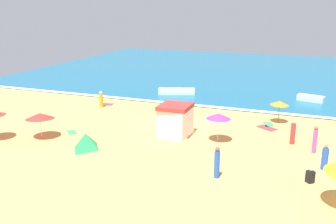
{
  "coord_description": "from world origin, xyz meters",
  "views": [
    {
      "loc": [
        9.65,
        -27.45,
        9.45
      ],
      "look_at": [
        -1.13,
        0.77,
        0.8
      ],
      "focal_mm": 39.47,
      "sensor_mm": 36.0,
      "label": 1
    }
  ],
  "objects_px": {
    "beach_umbrella_0": "(280,103)",
    "beach_umbrella_1": "(219,116)",
    "lifeguard_cabana": "(175,120)",
    "beachgoer_6": "(293,133)",
    "beach_umbrella_3": "(40,116)",
    "beach_tent": "(86,141)",
    "beachgoer_2": "(217,163)",
    "beachgoer_3": "(101,100)",
    "small_boat_0": "(177,91)",
    "beachgoer_0": "(310,176)",
    "beachgoer_1": "(325,158)",
    "beachgoer_5": "(315,139)",
    "small_boat_1": "(311,98)"
  },
  "relations": [
    {
      "from": "beach_umbrella_0",
      "to": "beach_tent",
      "type": "height_order",
      "value": "beach_umbrella_0"
    },
    {
      "from": "lifeguard_cabana",
      "to": "beachgoer_5",
      "type": "xyz_separation_m",
      "value": [
        9.86,
        0.06,
        -0.28
      ]
    },
    {
      "from": "lifeguard_cabana",
      "to": "beachgoer_3",
      "type": "distance_m",
      "value": 10.84
    },
    {
      "from": "beach_umbrella_3",
      "to": "beachgoer_6",
      "type": "distance_m",
      "value": 18.39
    },
    {
      "from": "beachgoer_0",
      "to": "beach_umbrella_0",
      "type": "bearing_deg",
      "value": 103.7
    },
    {
      "from": "beachgoer_0",
      "to": "small_boat_0",
      "type": "bearing_deg",
      "value": 128.96
    },
    {
      "from": "beach_umbrella_0",
      "to": "beachgoer_3",
      "type": "xyz_separation_m",
      "value": [
        -16.56,
        -0.93,
        -0.96
      ]
    },
    {
      "from": "beachgoer_3",
      "to": "beachgoer_6",
      "type": "bearing_deg",
      "value": -12.16
    },
    {
      "from": "beachgoer_3",
      "to": "beach_umbrella_1",
      "type": "bearing_deg",
      "value": -22.3
    },
    {
      "from": "beach_umbrella_0",
      "to": "beachgoer_6",
      "type": "relative_size",
      "value": 1.23
    },
    {
      "from": "beach_umbrella_3",
      "to": "beachgoer_1",
      "type": "relative_size",
      "value": 1.82
    },
    {
      "from": "beachgoer_1",
      "to": "small_boat_1",
      "type": "relative_size",
      "value": 0.57
    },
    {
      "from": "beachgoer_1",
      "to": "beachgoer_2",
      "type": "distance_m",
      "value": 6.71
    },
    {
      "from": "beach_umbrella_3",
      "to": "beachgoer_1",
      "type": "distance_m",
      "value": 19.67
    },
    {
      "from": "beach_umbrella_3",
      "to": "beachgoer_0",
      "type": "bearing_deg",
      "value": -1.95
    },
    {
      "from": "beach_umbrella_1",
      "to": "small_boat_0",
      "type": "relative_size",
      "value": 0.54
    },
    {
      "from": "small_boat_0",
      "to": "beachgoer_6",
      "type": "bearing_deg",
      "value": -41.73
    },
    {
      "from": "beachgoer_2",
      "to": "beachgoer_0",
      "type": "bearing_deg",
      "value": 13.94
    },
    {
      "from": "beachgoer_1",
      "to": "small_boat_0",
      "type": "xyz_separation_m",
      "value": [
        -14.88,
        15.3,
        -0.35
      ]
    },
    {
      "from": "beach_tent",
      "to": "beachgoer_3",
      "type": "bearing_deg",
      "value": 115.45
    },
    {
      "from": "lifeguard_cabana",
      "to": "small_boat_1",
      "type": "xyz_separation_m",
      "value": [
        9.53,
        14.54,
        -0.84
      ]
    },
    {
      "from": "beach_umbrella_0",
      "to": "beach_umbrella_1",
      "type": "distance_m",
      "value": 7.23
    },
    {
      "from": "beachgoer_3",
      "to": "beachgoer_5",
      "type": "distance_m",
      "value": 20.04
    },
    {
      "from": "beachgoer_1",
      "to": "beachgoer_5",
      "type": "xyz_separation_m",
      "value": [
        -0.57,
        2.6,
        0.23
      ]
    },
    {
      "from": "beach_tent",
      "to": "beachgoer_6",
      "type": "bearing_deg",
      "value": 24.82
    },
    {
      "from": "beach_umbrella_0",
      "to": "beachgoer_6",
      "type": "xyz_separation_m",
      "value": [
        1.37,
        -4.8,
        -0.9
      ]
    },
    {
      "from": "lifeguard_cabana",
      "to": "small_boat_0",
      "type": "distance_m",
      "value": 13.53
    },
    {
      "from": "beachgoer_6",
      "to": "small_boat_1",
      "type": "distance_m",
      "value": 13.31
    },
    {
      "from": "beachgoer_3",
      "to": "small_boat_0",
      "type": "distance_m",
      "value": 9.15
    },
    {
      "from": "lifeguard_cabana",
      "to": "beach_tent",
      "type": "height_order",
      "value": "lifeguard_cabana"
    },
    {
      "from": "beach_umbrella_0",
      "to": "small_boat_0",
      "type": "height_order",
      "value": "beach_umbrella_0"
    },
    {
      "from": "beach_umbrella_1",
      "to": "beachgoer_0",
      "type": "xyz_separation_m",
      "value": [
        6.34,
        -4.58,
        -1.51
      ]
    },
    {
      "from": "beach_umbrella_1",
      "to": "beach_umbrella_3",
      "type": "height_order",
      "value": "beach_umbrella_1"
    },
    {
      "from": "beach_umbrella_0",
      "to": "small_boat_1",
      "type": "xyz_separation_m",
      "value": [
        2.5,
        8.46,
        -1.31
      ]
    },
    {
      "from": "beachgoer_6",
      "to": "small_boat_0",
      "type": "bearing_deg",
      "value": 138.27
    },
    {
      "from": "beach_umbrella_1",
      "to": "beachgoer_3",
      "type": "distance_m",
      "value": 13.93
    },
    {
      "from": "beach_umbrella_3",
      "to": "beachgoer_2",
      "type": "relative_size",
      "value": 1.53
    },
    {
      "from": "beach_umbrella_1",
      "to": "small_boat_0",
      "type": "bearing_deg",
      "value": 121.11
    },
    {
      "from": "beach_umbrella_0",
      "to": "beach_umbrella_1",
      "type": "xyz_separation_m",
      "value": [
        -3.71,
        -6.2,
        0.21
      ]
    },
    {
      "from": "beach_umbrella_3",
      "to": "beachgoer_5",
      "type": "relative_size",
      "value": 1.51
    },
    {
      "from": "beach_umbrella_0",
      "to": "beachgoer_2",
      "type": "relative_size",
      "value": 1.13
    },
    {
      "from": "beachgoer_1",
      "to": "small_boat_1",
      "type": "xyz_separation_m",
      "value": [
        -0.9,
        17.08,
        -0.33
      ]
    },
    {
      "from": "beachgoer_6",
      "to": "small_boat_1",
      "type": "xyz_separation_m",
      "value": [
        1.12,
        13.25,
        -0.41
      ]
    },
    {
      "from": "beach_umbrella_3",
      "to": "beachgoer_6",
      "type": "height_order",
      "value": "beach_umbrella_3"
    },
    {
      "from": "beachgoer_3",
      "to": "small_boat_0",
      "type": "height_order",
      "value": "beachgoer_3"
    },
    {
      "from": "lifeguard_cabana",
      "to": "small_boat_0",
      "type": "height_order",
      "value": "lifeguard_cabana"
    },
    {
      "from": "beach_umbrella_0",
      "to": "beachgoer_1",
      "type": "height_order",
      "value": "beach_umbrella_0"
    },
    {
      "from": "lifeguard_cabana",
      "to": "beachgoer_6",
      "type": "distance_m",
      "value": 8.52
    },
    {
      "from": "beach_umbrella_3",
      "to": "small_boat_0",
      "type": "height_order",
      "value": "beach_umbrella_3"
    },
    {
      "from": "beachgoer_0",
      "to": "beachgoer_1",
      "type": "height_order",
      "value": "beachgoer_1"
    }
  ]
}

